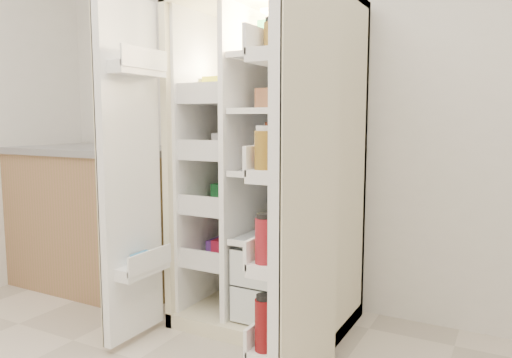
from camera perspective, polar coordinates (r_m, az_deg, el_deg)
The scene contains 5 objects.
wall_back at distance 3.01m, azimuth 6.70°, elevation 10.61°, with size 4.00×0.02×2.70m, color white.
refrigerator at distance 2.76m, azimuth 2.18°, elevation -1.63°, with size 0.92×0.70×1.80m.
freezer_door at distance 2.53m, azimuth -14.54°, elevation 0.77°, with size 0.15×0.40×1.72m.
fridge_door at distance 1.92m, azimuth 5.47°, elevation -1.43°, with size 0.17×0.58×1.72m.
kitchen_counter at distance 3.58m, azimuth -18.12°, elevation -4.14°, with size 1.34×0.71×0.97m.
Camera 1 is at (1.12, -0.79, 1.15)m, focal length 34.00 mm.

